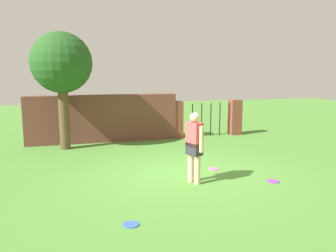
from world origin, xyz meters
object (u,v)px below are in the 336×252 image
(person, at_px, (194,144))
(frisbee_pink, at_px, (213,169))
(tree, at_px, (61,64))
(frisbee_purple, at_px, (273,181))
(frisbee_blue, at_px, (131,225))

(person, height_order, frisbee_pink, person)
(tree, bearing_deg, person, -56.68)
(tree, distance_m, person, 5.58)
(frisbee_purple, bearing_deg, person, 166.61)
(person, distance_m, frisbee_purple, 2.04)
(frisbee_pink, bearing_deg, frisbee_blue, -134.83)
(tree, height_order, person, tree)
(person, height_order, frisbee_purple, person)
(person, bearing_deg, tree, -168.56)
(person, distance_m, frisbee_blue, 2.62)
(frisbee_blue, bearing_deg, person, 45.01)
(person, relative_size, frisbee_purple, 6.00)
(tree, distance_m, frisbee_blue, 6.82)
(tree, xyz_separation_m, frisbee_pink, (3.75, -3.52, -2.74))
(frisbee_purple, height_order, frisbee_pink, same)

